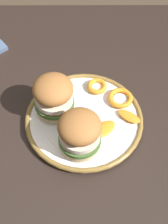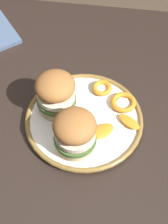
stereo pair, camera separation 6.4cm
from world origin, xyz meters
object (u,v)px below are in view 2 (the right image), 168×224
object	(u,v)px
dinner_plate	(84,119)
sandwich_half_left	(73,131)
dining_table	(79,154)
sandwich_half_right	(56,92)

from	to	relation	value
dinner_plate	sandwich_half_left	world-z (taller)	sandwich_half_left
dining_table	sandwich_half_right	distance (m)	0.19
sandwich_half_left	sandwich_half_right	bearing A→B (deg)	-60.57
sandwich_half_left	sandwich_half_right	xyz separation A→B (m)	(0.06, -0.10, 0.00)
dining_table	dinner_plate	size ratio (longest dim) A/B	3.93
dining_table	sandwich_half_left	bearing A→B (deg)	83.50
sandwich_half_right	dining_table	bearing A→B (deg)	134.53
dinner_plate	sandwich_half_right	bearing A→B (deg)	-20.62
dining_table	sandwich_half_right	xyz separation A→B (m)	(0.06, -0.06, 0.17)
dining_table	sandwich_half_left	xyz separation A→B (m)	(0.00, 0.04, 0.17)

